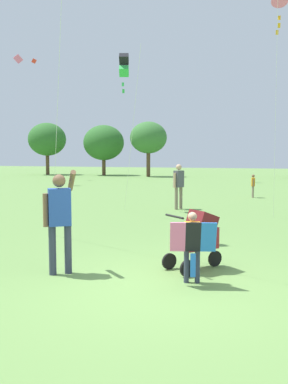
% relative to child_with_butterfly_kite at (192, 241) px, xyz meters
% --- Properties ---
extents(ground_plane, '(120.00, 120.00, 0.00)m').
position_rel_child_with_butterfly_kite_xyz_m(ground_plane, '(-0.40, -0.40, -0.66)').
color(ground_plane, '#668E47').
extents(treeline_distant, '(46.46, 5.91, 5.34)m').
position_rel_child_with_butterfly_kite_xyz_m(treeline_distant, '(-5.74, 31.23, 2.65)').
color(treeline_distant, brown).
rests_on(treeline_distant, ground).
extents(child_with_butterfly_kite, '(0.70, 0.45, 1.10)m').
position_rel_child_with_butterfly_kite_xyz_m(child_with_butterfly_kite, '(0.00, 0.00, 0.00)').
color(child_with_butterfly_kite, '#33384C').
rests_on(child_with_butterfly_kite, ground).
extents(person_adult_flyer, '(0.50, 0.66, 1.73)m').
position_rel_child_with_butterfly_kite_xyz_m(person_adult_flyer, '(-2.17, -0.21, 0.33)').
color(person_adult_flyer, '#33384C').
rests_on(person_adult_flyer, ground).
extents(stroller, '(0.93, 1.02, 1.03)m').
position_rel_child_with_butterfly_kite_xyz_m(stroller, '(-0.07, 0.77, -0.05)').
color(stroller, black).
rests_on(stroller, ground).
extents(kite_green_novelty, '(1.97, 3.46, 5.52)m').
position_rel_child_with_butterfly_kite_xyz_m(kite_green_novelty, '(-4.07, 7.50, 4.42)').
color(kite_green_novelty, black).
rests_on(kite_green_novelty, ground).
extents(kite_blue_high, '(0.52, 2.04, 6.79)m').
position_rel_child_with_butterfly_kite_xyz_m(kite_blue_high, '(1.05, 7.38, 5.82)').
color(kite_blue_high, pink).
rests_on(kite_blue_high, ground).
extents(distant_kites_cluster, '(31.53, 14.00, 9.99)m').
position_rel_child_with_butterfly_kite_xyz_m(distant_kites_cluster, '(-0.65, 20.93, 9.77)').
color(distant_kites_cluster, black).
extents(person_red_shirt, '(0.36, 0.48, 1.65)m').
position_rel_child_with_butterfly_kite_xyz_m(person_red_shirt, '(-2.29, 8.39, 0.31)').
color(person_red_shirt, '#7F705B').
rests_on(person_red_shirt, ground).
extents(person_kid_running, '(0.18, 0.35, 1.09)m').
position_rel_child_with_butterfly_kite_xyz_m(person_kid_running, '(0.00, 13.51, -0.02)').
color(person_kid_running, '#7F705B').
rests_on(person_kid_running, ground).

